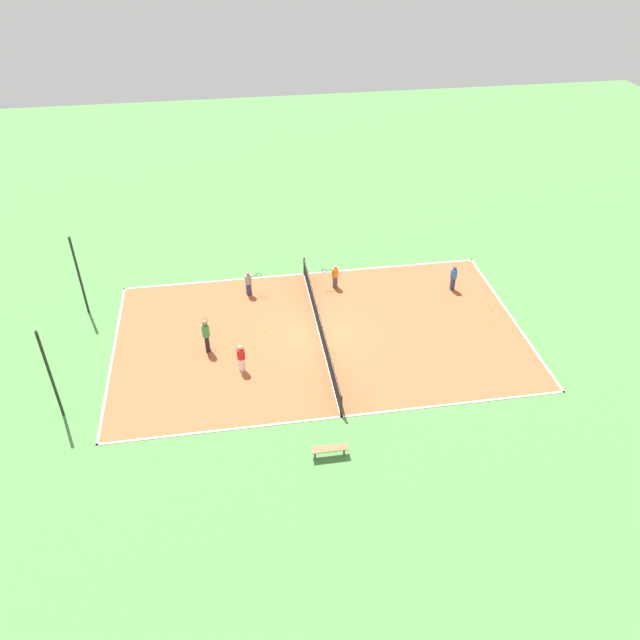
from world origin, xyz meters
TOP-DOWN VIEW (x-y plane):
  - ground_plane at (0.00, 0.00)m, footprint 80.00×80.00m
  - court_surface at (0.00, 0.00)m, footprint 11.59×19.89m
  - tennis_net at (0.00, 0.00)m, footprint 11.39×0.10m
  - bench at (-7.78, 0.85)m, footprint 0.36×1.44m
  - player_center_orange at (4.13, -1.47)m, footprint 0.40×0.95m
  - player_near_blue at (2.91, -7.72)m, footprint 0.38×0.38m
  - player_far_green at (-0.43, 5.44)m, footprint 0.93×0.36m
  - player_baseline_gray at (4.10, 3.19)m, footprint 0.58×0.99m
  - player_coach_red at (-2.11, 3.92)m, footprint 0.51×0.51m
  - tennis_ball_near_net at (-0.64, -8.64)m, footprint 0.07×0.07m
  - tennis_ball_left_sideline at (0.66, -9.11)m, footprint 0.07×0.07m
  - tennis_ball_midcourt at (-0.24, 0.16)m, footprint 0.07×0.07m
  - tennis_ball_far_baseline at (0.68, 2.62)m, footprint 0.07×0.07m
  - fence_post_back_left at (-3.77, 11.51)m, footprint 0.12×0.12m
  - fence_post_back_right at (3.77, 11.51)m, footprint 0.12×0.12m

SIDE VIEW (x-z plane):
  - ground_plane at x=0.00m, z-range 0.00..0.00m
  - court_surface at x=0.00m, z-range 0.00..0.02m
  - tennis_ball_near_net at x=-0.64m, z-range 0.02..0.09m
  - tennis_ball_left_sideline at x=0.66m, z-range 0.02..0.09m
  - tennis_ball_midcourt at x=-0.24m, z-range 0.02..0.09m
  - tennis_ball_far_baseline at x=0.68m, z-range 0.02..0.09m
  - bench at x=-7.78m, z-range 0.16..0.61m
  - tennis_net at x=0.00m, z-range 0.03..1.11m
  - player_center_orange at x=4.13m, z-range 0.11..1.48m
  - player_coach_red at x=-2.11m, z-range 0.11..1.53m
  - player_baseline_gray at x=4.10m, z-range 0.11..1.54m
  - player_near_blue at x=2.91m, z-range 0.11..1.56m
  - player_far_green at x=-0.43m, z-range 0.16..1.95m
  - fence_post_back_left at x=-3.77m, z-range 0.00..4.38m
  - fence_post_back_right at x=3.77m, z-range 0.00..4.38m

